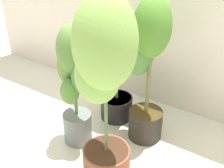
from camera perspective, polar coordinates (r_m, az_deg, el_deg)
ground_plane at (r=1.95m, az=-8.61°, el=-12.91°), size 8.00×8.00×0.00m
potted_plant_back_center at (r=2.03m, az=0.65°, el=2.25°), size 0.37×0.36×0.66m
potted_plant_front_right at (r=1.36m, az=-1.69°, el=0.59°), size 0.43×0.43×1.08m
potted_plant_center at (r=1.75m, az=-7.76°, el=0.46°), size 0.33×0.26×0.83m
potted_plant_back_right at (r=1.75m, az=6.97°, el=4.64°), size 0.34×0.29×0.98m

